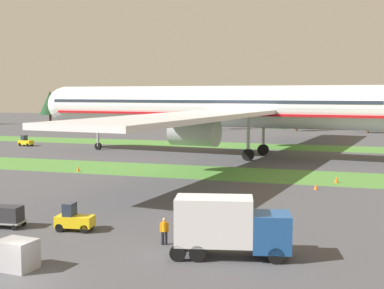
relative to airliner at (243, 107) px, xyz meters
The scene contains 15 objects.
ground_plane 56.55m from the airliner, 89.37° to the right, with size 400.00×400.00×0.00m, color #47474C.
grass_strip_near 18.32m from the airliner, 87.87° to the right, with size 320.00×10.93×0.01m, color #4C8438.
grass_strip_far 18.84m from the airliner, 87.94° to the left, with size 320.00×10.93×0.01m, color #4C8438.
airliner is the anchor object (origin of this frame).
baggage_tug 46.67m from the airliner, 92.34° to the right, with size 2.75×1.63×1.97m.
cargo_dolly_lead 47.77m from the airliner, 98.34° to the right, with size 2.38×1.78×1.55m.
catering_truck 50.08m from the airliner, 78.42° to the right, with size 7.29×3.81×3.58m.
pushback_tractor 42.27m from the airliner, behind, with size 2.73×1.58×1.97m.
ground_crew_marshaller 46.79m from the airliner, 80.33° to the right, with size 0.39×0.46×1.74m.
ground_crew_loader 48.20m from the airliner, 83.51° to the right, with size 0.54×0.36×1.74m.
uld_container_3 54.86m from the airliner, 90.61° to the right, with size 2.00×1.60×1.65m, color #A3A3A8.
taxiway_marker_0 27.24m from the airliner, 128.10° to the right, with size 0.44×0.44×0.62m, color orange.
taxiway_marker_1 25.54m from the airliner, 53.31° to the right, with size 0.44×0.44×0.70m, color orange.
taxiway_marker_2 28.49m from the airliner, 62.12° to the right, with size 0.44×0.44×0.52m, color orange.
distant_tree_line 59.95m from the airliner, 92.49° to the left, with size 195.08×10.83×11.89m.
Camera 1 is at (16.75, -22.69, 9.65)m, focal length 50.22 mm.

